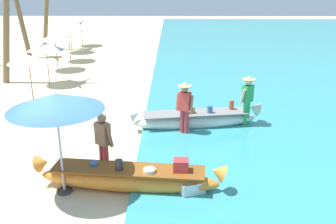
{
  "coord_description": "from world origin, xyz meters",
  "views": [
    {
      "loc": [
        2.38,
        -8.07,
        4.78
      ],
      "look_at": [
        2.26,
        2.82,
        0.9
      ],
      "focal_mm": 41.39,
      "sensor_mm": 36.0,
      "label": 1
    }
  ],
  "objects_px": {
    "cooler_box": "(191,188)",
    "patio_umbrella_large": "(56,102)",
    "person_vendor_hatted": "(185,105)",
    "boat_orange_foreground": "(129,178)",
    "boat_white_midground": "(196,119)",
    "person_tourist_customer": "(103,141)",
    "person_vendor_assistant": "(247,98)"
  },
  "relations": [
    {
      "from": "cooler_box",
      "to": "patio_umbrella_large",
      "type": "bearing_deg",
      "value": 156.66
    },
    {
      "from": "person_vendor_hatted",
      "to": "cooler_box",
      "type": "distance_m",
      "value": 3.6
    },
    {
      "from": "boat_orange_foreground",
      "to": "boat_white_midground",
      "type": "relative_size",
      "value": 1.03
    },
    {
      "from": "person_tourist_customer",
      "to": "person_vendor_hatted",
      "type": "bearing_deg",
      "value": 51.25
    },
    {
      "from": "boat_white_midground",
      "to": "person_vendor_hatted",
      "type": "bearing_deg",
      "value": -122.97
    },
    {
      "from": "person_vendor_assistant",
      "to": "cooler_box",
      "type": "height_order",
      "value": "person_vendor_assistant"
    },
    {
      "from": "person_vendor_assistant",
      "to": "person_vendor_hatted",
      "type": "bearing_deg",
      "value": -160.8
    },
    {
      "from": "boat_white_midground",
      "to": "cooler_box",
      "type": "distance_m",
      "value": 4.11
    },
    {
      "from": "person_vendor_hatted",
      "to": "person_tourist_customer",
      "type": "distance_m",
      "value": 3.3
    },
    {
      "from": "person_vendor_assistant",
      "to": "cooler_box",
      "type": "relative_size",
      "value": 3.2
    },
    {
      "from": "boat_orange_foreground",
      "to": "cooler_box",
      "type": "relative_size",
      "value": 8.2
    },
    {
      "from": "boat_white_midground",
      "to": "cooler_box",
      "type": "relative_size",
      "value": 7.92
    },
    {
      "from": "patio_umbrella_large",
      "to": "cooler_box",
      "type": "xyz_separation_m",
      "value": [
        2.94,
        -0.11,
        -2.01
      ]
    },
    {
      "from": "person_vendor_hatted",
      "to": "person_vendor_assistant",
      "type": "xyz_separation_m",
      "value": [
        2.05,
        0.71,
        0.02
      ]
    },
    {
      "from": "boat_orange_foreground",
      "to": "boat_white_midground",
      "type": "height_order",
      "value": "boat_white_midground"
    },
    {
      "from": "person_vendor_hatted",
      "to": "patio_umbrella_large",
      "type": "distance_m",
      "value": 4.6
    },
    {
      "from": "boat_orange_foreground",
      "to": "cooler_box",
      "type": "distance_m",
      "value": 1.45
    },
    {
      "from": "person_vendor_hatted",
      "to": "cooler_box",
      "type": "xyz_separation_m",
      "value": [
        0.06,
        -3.5,
        -0.82
      ]
    },
    {
      "from": "boat_orange_foreground",
      "to": "boat_white_midground",
      "type": "bearing_deg",
      "value": 65.53
    },
    {
      "from": "person_vendor_assistant",
      "to": "boat_white_midground",
      "type": "bearing_deg",
      "value": -176.04
    },
    {
      "from": "patio_umbrella_large",
      "to": "person_vendor_assistant",
      "type": "bearing_deg",
      "value": 39.77
    },
    {
      "from": "person_tourist_customer",
      "to": "person_vendor_assistant",
      "type": "relative_size",
      "value": 0.93
    },
    {
      "from": "boat_orange_foreground",
      "to": "person_tourist_customer",
      "type": "relative_size",
      "value": 2.74
    },
    {
      "from": "person_vendor_hatted",
      "to": "patio_umbrella_large",
      "type": "relative_size",
      "value": 0.73
    },
    {
      "from": "patio_umbrella_large",
      "to": "boat_white_midground",
      "type": "bearing_deg",
      "value": 50.66
    },
    {
      "from": "person_vendor_assistant",
      "to": "patio_umbrella_large",
      "type": "relative_size",
      "value": 0.74
    },
    {
      "from": "boat_white_midground",
      "to": "person_tourist_customer",
      "type": "distance_m",
      "value": 4.06
    },
    {
      "from": "person_tourist_customer",
      "to": "cooler_box",
      "type": "height_order",
      "value": "person_tourist_customer"
    },
    {
      "from": "boat_white_midground",
      "to": "person_vendor_hatted",
      "type": "distance_m",
      "value": 1.0
    },
    {
      "from": "boat_white_midground",
      "to": "patio_umbrella_large",
      "type": "bearing_deg",
      "value": -129.34
    },
    {
      "from": "person_vendor_hatted",
      "to": "boat_white_midground",
      "type": "bearing_deg",
      "value": 57.03
    },
    {
      "from": "boat_orange_foreground",
      "to": "person_tourist_customer",
      "type": "distance_m",
      "value": 1.16
    }
  ]
}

